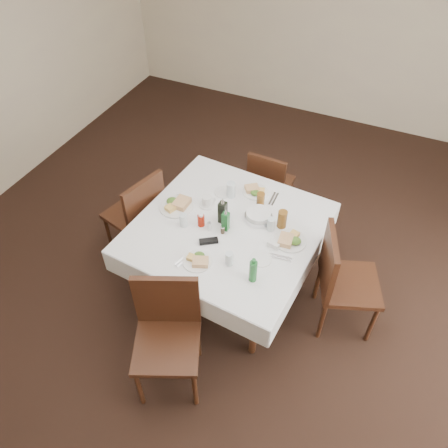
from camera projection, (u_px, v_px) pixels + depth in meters
name	position (u px, v px, depth m)	size (l,w,h in m)	color
ground_plane	(228.00, 294.00, 4.10)	(7.00, 7.00, 0.00)	black
room_shell	(230.00, 140.00, 2.89)	(6.04, 7.04, 2.80)	beige
dining_table	(228.00, 232.00, 3.71)	(1.60, 1.60, 0.76)	#32190C
chair_north	(269.00, 182.00, 4.51)	(0.42, 0.42, 0.85)	#32190C
chair_south	(167.00, 328.00, 3.19)	(0.63, 0.63, 1.00)	#32190C
chair_east	(340.00, 277.00, 3.52)	(0.61, 0.61, 1.00)	#32190C
chair_west	(139.00, 212.00, 4.09)	(0.56, 0.56, 0.97)	#32190C
meal_north	(255.00, 191.00, 3.95)	(0.23, 0.23, 0.05)	white
meal_south	(198.00, 260.00, 3.37)	(0.23, 0.23, 0.05)	white
meal_east	(290.00, 240.00, 3.52)	(0.27, 0.27, 0.06)	white
meal_west	(177.00, 205.00, 3.81)	(0.30, 0.30, 0.06)	white
side_plate_a	(224.00, 192.00, 3.96)	(0.17, 0.17, 0.01)	white
side_plate_b	(261.00, 259.00, 3.40)	(0.17, 0.17, 0.01)	white
water_n	(231.00, 190.00, 3.88)	(0.08, 0.08, 0.15)	silver
water_s	(229.00, 259.00, 3.33)	(0.06, 0.06, 0.12)	silver
water_e	(271.00, 224.00, 3.59)	(0.06, 0.06, 0.12)	silver
water_w	(183.00, 220.00, 3.63)	(0.06, 0.06, 0.12)	silver
iced_tea_a	(261.00, 200.00, 3.78)	(0.07, 0.07, 0.15)	brown
iced_tea_b	(282.00, 219.00, 3.60)	(0.08, 0.08, 0.16)	brown
bread_basket	(258.00, 216.00, 3.69)	(0.24, 0.24, 0.08)	silver
oil_cruet_dark	(223.00, 212.00, 3.62)	(0.06, 0.06, 0.26)	black
oil_cruet_green	(226.00, 221.00, 3.57)	(0.05, 0.05, 0.23)	#1C6228
ketchup_bottle	(201.00, 220.00, 3.63)	(0.06, 0.06, 0.13)	#9E1706
salt_shaker	(209.00, 226.00, 3.60)	(0.04, 0.04, 0.08)	white
pepper_shaker	(223.00, 230.00, 3.58)	(0.03, 0.03, 0.07)	#3D2F20
coffee_mug	(207.00, 201.00, 3.81)	(0.14, 0.14, 0.10)	white
sunglasses	(209.00, 241.00, 3.52)	(0.15, 0.13, 0.03)	black
green_bottle	(253.00, 271.00, 3.19)	(0.06, 0.06, 0.23)	#1C6228
sugar_caddy	(274.00, 244.00, 3.48)	(0.10, 0.07, 0.05)	white
cutlery_n	(274.00, 199.00, 3.90)	(0.05, 0.18, 0.01)	silver
cutlery_s	(185.00, 259.00, 3.40)	(0.10, 0.19, 0.01)	silver
cutlery_e	(280.00, 257.00, 3.41)	(0.19, 0.07, 0.01)	silver
cutlery_w	(184.00, 199.00, 3.90)	(0.16, 0.05, 0.01)	silver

